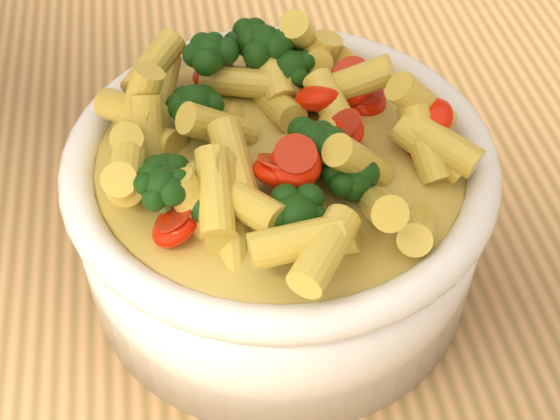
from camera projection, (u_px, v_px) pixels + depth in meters
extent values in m
cube|color=tan|center=(121.00, 350.00, 0.50)|extent=(1.20, 0.80, 0.04)
cylinder|color=tan|center=(547.00, 266.00, 1.12)|extent=(0.05, 0.05, 0.86)
cylinder|color=white|center=(280.00, 215.00, 0.48)|extent=(0.24, 0.24, 0.10)
ellipsoid|color=white|center=(280.00, 247.00, 0.51)|extent=(0.22, 0.22, 0.04)
torus|color=white|center=(280.00, 159.00, 0.45)|extent=(0.25, 0.25, 0.02)
ellipsoid|color=#F5D853|center=(280.00, 159.00, 0.45)|extent=(0.22, 0.22, 0.02)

